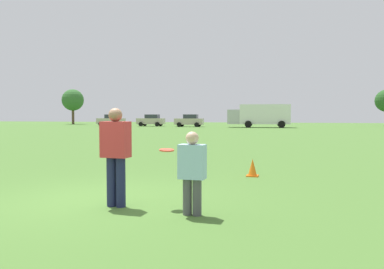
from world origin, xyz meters
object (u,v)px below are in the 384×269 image
(frisbee, at_px, (167,150))
(box_truck, at_px, (260,115))
(player_thrower, at_px, (116,151))
(player_defender, at_px, (192,169))
(parked_car_near_left, at_px, (111,120))
(traffic_cone, at_px, (253,168))
(parked_car_mid_left, at_px, (151,120))
(parked_car_center, at_px, (189,120))

(frisbee, height_order, box_truck, box_truck)
(player_thrower, relative_size, player_defender, 1.29)
(parked_car_near_left, relative_size, box_truck, 0.50)
(player_thrower, distance_m, player_defender, 1.53)
(frisbee, bearing_deg, parked_car_near_left, 117.93)
(frisbee, height_order, traffic_cone, frisbee)
(frisbee, height_order, parked_car_near_left, parked_car_near_left)
(player_thrower, bearing_deg, box_truck, 91.44)
(frisbee, bearing_deg, parked_car_mid_left, 111.32)
(parked_car_near_left, relative_size, parked_car_mid_left, 1.00)
(parked_car_near_left, height_order, box_truck, box_truck)
(traffic_cone, xyz_separation_m, parked_car_mid_left, (-20.15, 44.79, 0.69))
(traffic_cone, bearing_deg, player_defender, -97.48)
(player_defender, distance_m, parked_car_mid_left, 52.86)
(parked_car_center, height_order, box_truck, box_truck)
(box_truck, bearing_deg, parked_car_near_left, 177.17)
(parked_car_near_left, bearing_deg, parked_car_mid_left, 8.28)
(parked_car_near_left, height_order, parked_car_center, same)
(player_thrower, distance_m, traffic_cone, 4.65)
(frisbee, relative_size, parked_car_mid_left, 0.06)
(parked_car_near_left, distance_m, box_truck, 23.28)
(traffic_cone, height_order, box_truck, box_truck)
(player_thrower, relative_size, parked_car_mid_left, 0.42)
(player_thrower, height_order, player_defender, player_thrower)
(player_thrower, height_order, parked_car_mid_left, parked_car_mid_left)
(frisbee, relative_size, parked_car_near_left, 0.06)
(player_thrower, xyz_separation_m, player_defender, (1.49, -0.22, -0.24))
(traffic_cone, distance_m, parked_car_center, 45.55)
(frisbee, xyz_separation_m, parked_car_center, (-12.45, 47.36, -0.11))
(parked_car_center, distance_m, box_truck, 10.43)
(parked_car_mid_left, xyz_separation_m, box_truck, (16.91, -2.07, 0.83))
(traffic_cone, height_order, parked_car_mid_left, parked_car_mid_left)
(player_defender, height_order, traffic_cone, player_defender)
(player_defender, bearing_deg, box_truck, 93.25)
(parked_car_near_left, bearing_deg, box_truck, -2.83)
(parked_car_center, bearing_deg, traffic_cone, -72.62)
(parked_car_near_left, bearing_deg, traffic_cone, -58.89)
(parked_car_mid_left, bearing_deg, player_thrower, -69.69)
(parked_car_center, bearing_deg, parked_car_near_left, 178.23)
(player_thrower, distance_m, box_truck, 46.83)
(player_defender, distance_m, parked_car_center, 49.53)
(frisbee, bearing_deg, parked_car_center, 104.73)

